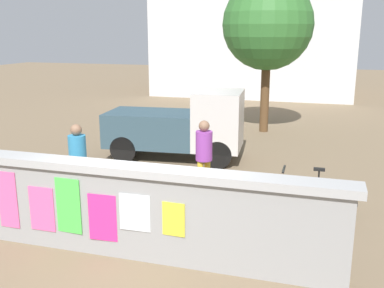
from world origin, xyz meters
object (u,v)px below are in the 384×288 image
(bicycle_near, at_px, (309,198))
(person_bystander, at_px, (204,151))
(auto_rickshaw_truck, at_px, (182,126))
(person_walking, at_px, (78,156))
(motorcycle, at_px, (185,202))
(tree_roadside, at_px, (268,25))

(bicycle_near, xyz_separation_m, person_bystander, (-2.11, 0.42, 0.62))
(auto_rickshaw_truck, bearing_deg, person_bystander, -63.23)
(bicycle_near, distance_m, person_walking, 4.46)
(person_bystander, bearing_deg, motorcycle, -87.62)
(bicycle_near, distance_m, person_bystander, 2.24)
(auto_rickshaw_truck, xyz_separation_m, tree_roadside, (1.67, 4.05, 2.65))
(auto_rickshaw_truck, relative_size, person_walking, 2.29)
(auto_rickshaw_truck, height_order, tree_roadside, tree_roadside)
(bicycle_near, bearing_deg, tree_roadside, 104.04)
(motorcycle, distance_m, tree_roadside, 8.76)
(person_bystander, height_order, tree_roadside, tree_roadside)
(tree_roadside, bearing_deg, bicycle_near, -75.96)
(auto_rickshaw_truck, bearing_deg, motorcycle, -71.42)
(person_walking, xyz_separation_m, person_bystander, (2.26, 1.05, 0.00))
(bicycle_near, xyz_separation_m, person_walking, (-4.37, -0.63, 0.62))
(motorcycle, xyz_separation_m, person_bystander, (-0.06, 1.51, 0.52))
(auto_rickshaw_truck, height_order, person_bystander, auto_rickshaw_truck)
(motorcycle, height_order, person_walking, person_walking)
(motorcycle, distance_m, bicycle_near, 2.32)
(auto_rickshaw_truck, height_order, person_walking, auto_rickshaw_truck)
(motorcycle, relative_size, person_walking, 1.16)
(auto_rickshaw_truck, relative_size, motorcycle, 1.97)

